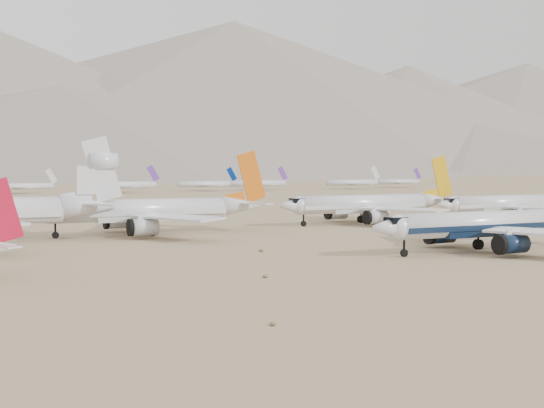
{
  "coord_description": "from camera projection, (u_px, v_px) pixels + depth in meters",
  "views": [
    {
      "loc": [
        -92.06,
        -111.55,
        16.27
      ],
      "look_at": [
        -12.02,
        46.2,
        7.0
      ],
      "focal_mm": 50.0,
      "sensor_mm": 36.0,
      "label": 1
    }
  ],
  "objects": [
    {
      "name": "ground",
      "position": [
        441.0,
        251.0,
        141.79
      ],
      "size": [
        7000.0,
        7000.0,
        0.0
      ],
      "primitive_type": "plane",
      "color": "olive",
      "rests_on": "ground"
    },
    {
      "name": "main_airliner",
      "position": [
        493.0,
        224.0,
        142.21
      ],
      "size": [
        52.09,
        50.87,
        18.38
      ],
      "color": "silver",
      "rests_on": "ground"
    },
    {
      "name": "row2_navy_widebody",
      "position": [
        510.0,
        204.0,
        218.11
      ],
      "size": [
        49.82,
        48.72,
        17.72
      ],
      "color": "silver",
      "rests_on": "ground"
    },
    {
      "name": "row2_gold_tail",
      "position": [
        370.0,
        204.0,
        207.82
      ],
      "size": [
        53.19,
        52.02,
        18.94
      ],
      "color": "silver",
      "rests_on": "ground"
    },
    {
      "name": "row2_orange_tail",
      "position": [
        151.0,
        211.0,
        175.56
      ],
      "size": [
        55.28,
        54.08,
        19.72
      ],
      "color": "silver",
      "rests_on": "ground"
    },
    {
      "name": "distant_storage_row",
      "position": [
        42.0,
        186.0,
        418.73
      ],
      "size": [
        530.29,
        56.26,
        13.76
      ],
      "color": "silver",
      "rests_on": "ground"
    },
    {
      "name": "foothills",
      "position": [
        274.0,
        136.0,
        1355.87
      ],
      "size": [
        4637.5,
        1395.0,
        155.0
      ],
      "color": "slate",
      "rests_on": "ground"
    }
  ]
}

